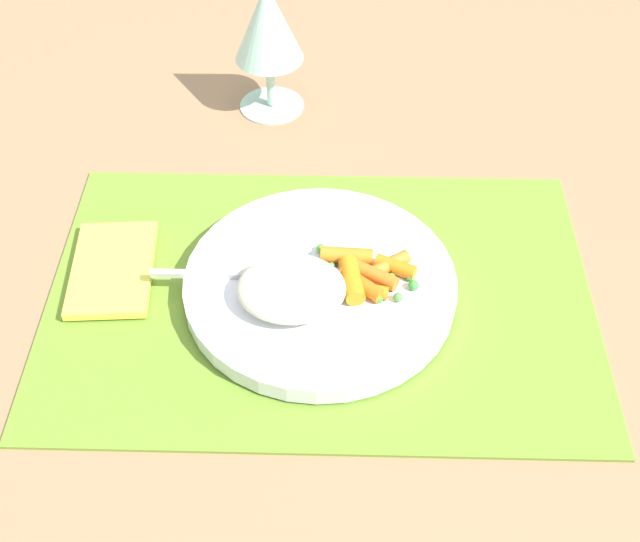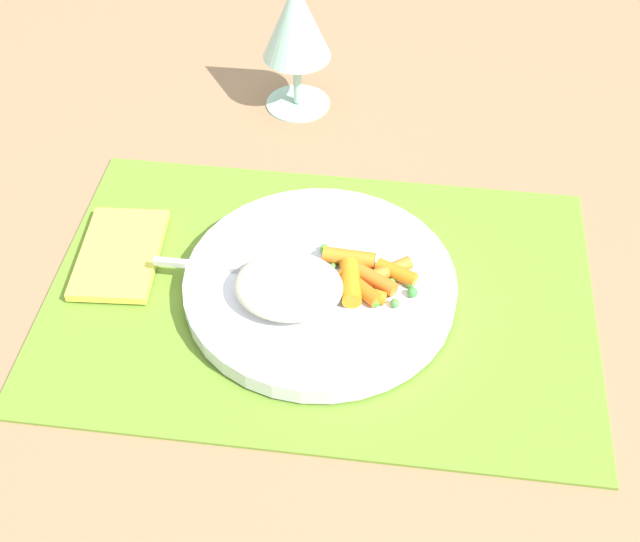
{
  "view_description": "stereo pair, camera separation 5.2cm",
  "coord_description": "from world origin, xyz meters",
  "px_view_note": "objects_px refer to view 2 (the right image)",
  "views": [
    {
      "loc": [
        0.01,
        -0.51,
        0.57
      ],
      "look_at": [
        0.0,
        0.0,
        0.03
      ],
      "focal_mm": 46.43,
      "sensor_mm": 36.0,
      "label": 1
    },
    {
      "loc": [
        0.06,
        -0.51,
        0.57
      ],
      "look_at": [
        0.0,
        0.0,
        0.03
      ],
      "focal_mm": 46.43,
      "sensor_mm": 36.0,
      "label": 2
    }
  ],
  "objects_px": {
    "plate": "(320,285)",
    "rice_mound": "(289,286)",
    "fork": "(276,272)",
    "wine_glass": "(296,24)",
    "carrot_portion": "(365,277)",
    "napkin": "(120,254)"
  },
  "relations": [
    {
      "from": "plate",
      "to": "rice_mound",
      "type": "bearing_deg",
      "value": -133.38
    },
    {
      "from": "fork",
      "to": "wine_glass",
      "type": "xyz_separation_m",
      "value": [
        -0.02,
        0.3,
        0.08
      ]
    },
    {
      "from": "carrot_portion",
      "to": "wine_glass",
      "type": "xyz_separation_m",
      "value": [
        -0.1,
        0.3,
        0.07
      ]
    },
    {
      "from": "carrot_portion",
      "to": "rice_mound",
      "type": "bearing_deg",
      "value": -157.88
    },
    {
      "from": "fork",
      "to": "napkin",
      "type": "distance_m",
      "value": 0.16
    },
    {
      "from": "napkin",
      "to": "rice_mound",
      "type": "bearing_deg",
      "value": -15.16
    },
    {
      "from": "rice_mound",
      "to": "napkin",
      "type": "distance_m",
      "value": 0.18
    },
    {
      "from": "fork",
      "to": "wine_glass",
      "type": "bearing_deg",
      "value": 94.49
    },
    {
      "from": "rice_mound",
      "to": "wine_glass",
      "type": "bearing_deg",
      "value": 96.96
    },
    {
      "from": "carrot_portion",
      "to": "wine_glass",
      "type": "bearing_deg",
      "value": 109.37
    },
    {
      "from": "rice_mound",
      "to": "carrot_portion",
      "type": "height_order",
      "value": "rice_mound"
    },
    {
      "from": "fork",
      "to": "wine_glass",
      "type": "distance_m",
      "value": 0.31
    },
    {
      "from": "plate",
      "to": "carrot_portion",
      "type": "relative_size",
      "value": 2.81
    },
    {
      "from": "plate",
      "to": "fork",
      "type": "bearing_deg",
      "value": 179.77
    },
    {
      "from": "plate",
      "to": "fork",
      "type": "distance_m",
      "value": 0.04
    },
    {
      "from": "plate",
      "to": "carrot_portion",
      "type": "bearing_deg",
      "value": 0.85
    },
    {
      "from": "fork",
      "to": "plate",
      "type": "bearing_deg",
      "value": -0.23
    },
    {
      "from": "fork",
      "to": "napkin",
      "type": "height_order",
      "value": "fork"
    },
    {
      "from": "carrot_portion",
      "to": "plate",
      "type": "bearing_deg",
      "value": -179.15
    },
    {
      "from": "carrot_portion",
      "to": "fork",
      "type": "height_order",
      "value": "carrot_portion"
    },
    {
      "from": "rice_mound",
      "to": "napkin",
      "type": "xyz_separation_m",
      "value": [
        -0.17,
        0.05,
        -0.03
      ]
    },
    {
      "from": "carrot_portion",
      "to": "fork",
      "type": "relative_size",
      "value": 0.47
    }
  ]
}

